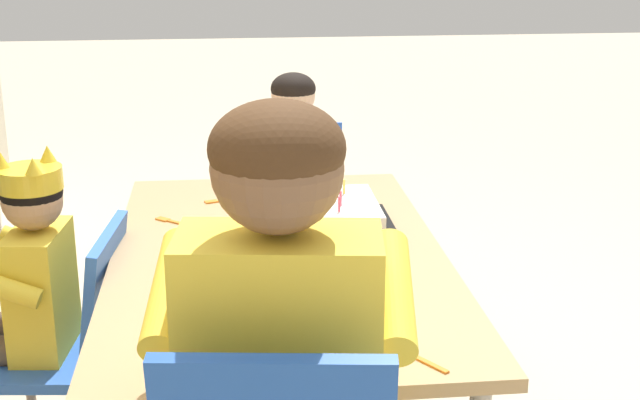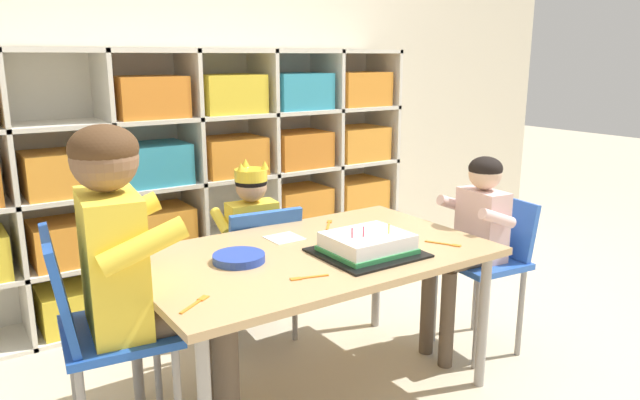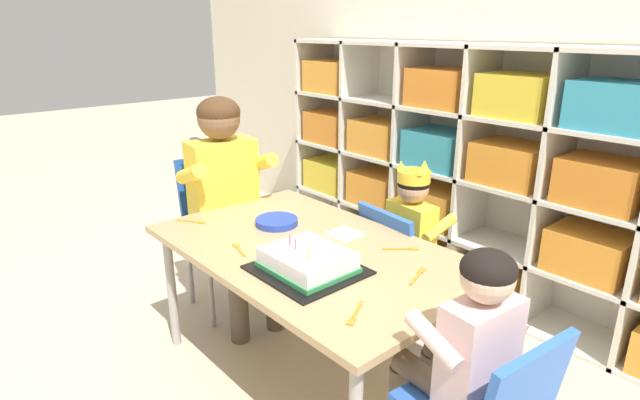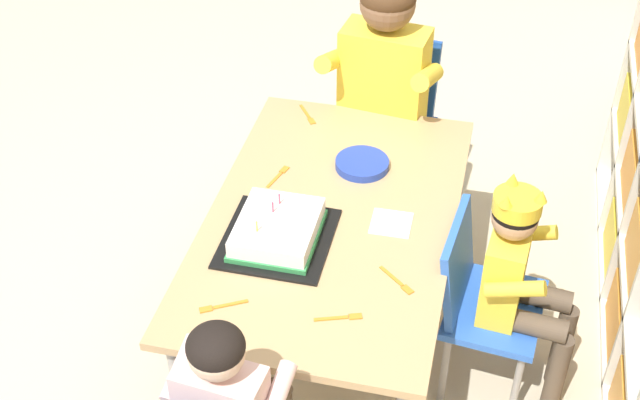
% 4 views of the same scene
% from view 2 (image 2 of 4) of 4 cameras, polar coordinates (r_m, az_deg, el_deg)
% --- Properties ---
extents(ground, '(16.00, 16.00, 0.00)m').
position_cam_2_polar(ground, '(2.34, -0.67, -17.93)').
color(ground, beige).
extents(classroom_back_wall, '(5.53, 0.10, 2.89)m').
position_cam_2_polar(classroom_back_wall, '(3.16, -14.34, 17.26)').
color(classroom_back_wall, beige).
rests_on(classroom_back_wall, ground).
extents(storage_cubby_shelf, '(2.42, 0.32, 1.26)m').
position_cam_2_polar(storage_cubby_shelf, '(3.02, -11.64, 1.73)').
color(storage_cubby_shelf, silver).
rests_on(storage_cubby_shelf, ground).
extents(activity_table, '(1.23, 0.75, 0.56)m').
position_cam_2_polar(activity_table, '(2.12, -0.71, -6.06)').
color(activity_table, tan).
rests_on(activity_table, ground).
extents(classroom_chair_blue, '(0.37, 0.34, 0.61)m').
position_cam_2_polar(classroom_chair_blue, '(2.57, -5.87, -6.16)').
color(classroom_chair_blue, blue).
rests_on(classroom_chair_blue, ground).
extents(child_with_crown, '(0.31, 0.31, 0.80)m').
position_cam_2_polar(child_with_crown, '(2.62, -6.84, -2.73)').
color(child_with_crown, yellow).
rests_on(child_with_crown, ground).
extents(classroom_chair_adult_side, '(0.39, 0.39, 0.74)m').
position_cam_2_polar(classroom_chair_adult_side, '(1.91, -20.57, -11.14)').
color(classroom_chair_adult_side, '#1E4CA8').
rests_on(classroom_chair_adult_side, ground).
extents(adult_helper_seated, '(0.45, 0.43, 1.04)m').
position_cam_2_polar(adult_helper_seated, '(1.86, -17.38, -5.22)').
color(adult_helper_seated, yellow).
rests_on(adult_helper_seated, ground).
extents(classroom_chair_guest_side, '(0.35, 0.36, 0.65)m').
position_cam_2_polar(classroom_chair_guest_side, '(2.60, 15.84, -5.24)').
color(classroom_chair_guest_side, blue).
rests_on(classroom_chair_guest_side, ground).
extents(guest_at_table_side, '(0.31, 0.31, 0.83)m').
position_cam_2_polar(guest_at_table_side, '(2.50, 14.40, -2.81)').
color(guest_at_table_side, beige).
rests_on(guest_at_table_side, ground).
extents(birthday_cake_on_tray, '(0.34, 0.32, 0.11)m').
position_cam_2_polar(birthday_cake_on_tray, '(2.07, 4.55, -4.35)').
color(birthday_cake_on_tray, black).
rests_on(birthday_cake_on_tray, activity_table).
extents(paper_plate_stack, '(0.18, 0.18, 0.03)m').
position_cam_2_polar(paper_plate_stack, '(2.01, -7.79, -5.53)').
color(paper_plate_stack, '#233DA3').
rests_on(paper_plate_stack, activity_table).
extents(paper_napkin_square, '(0.12, 0.12, 0.00)m').
position_cam_2_polar(paper_napkin_square, '(2.25, -3.44, -3.67)').
color(paper_napkin_square, white).
rests_on(paper_napkin_square, activity_table).
extents(fork_at_table_front_edge, '(0.06, 0.13, 0.00)m').
position_cam_2_polar(fork_at_table_front_edge, '(2.42, 5.82, -2.38)').
color(fork_at_table_front_edge, orange).
rests_on(fork_at_table_front_edge, activity_table).
extents(fork_scattered_mid_table, '(0.08, 0.12, 0.00)m').
position_cam_2_polar(fork_scattered_mid_table, '(2.22, 11.94, -4.15)').
color(fork_scattered_mid_table, orange).
rests_on(fork_scattered_mid_table, activity_table).
extents(fork_beside_plate_stack, '(0.12, 0.05, 0.00)m').
position_cam_2_polar(fork_beside_plate_stack, '(1.85, -1.29, -7.45)').
color(fork_beside_plate_stack, orange).
rests_on(fork_beside_plate_stack, activity_table).
extents(fork_near_child_seat, '(0.12, 0.09, 0.00)m').
position_cam_2_polar(fork_near_child_seat, '(1.71, -11.82, -9.65)').
color(fork_near_child_seat, orange).
rests_on(fork_near_child_seat, activity_table).
extents(fork_near_cake_tray, '(0.10, 0.11, 0.00)m').
position_cam_2_polar(fork_near_cake_tray, '(2.42, 0.84, -2.33)').
color(fork_near_cake_tray, orange).
rests_on(fork_near_cake_tray, activity_table).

